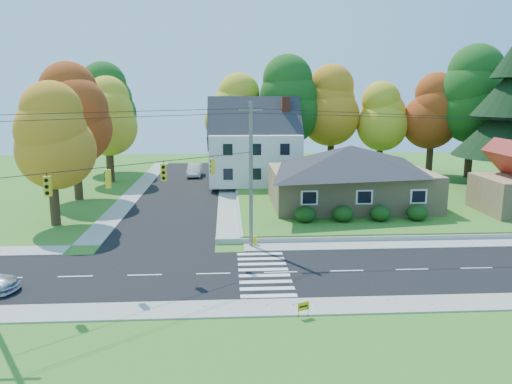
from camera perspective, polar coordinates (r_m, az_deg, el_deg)
ground at (r=30.08m, az=2.83°, el=-9.17°), size 120.00×120.00×0.00m
road_main at (r=30.08m, az=2.83°, el=-9.15°), size 90.00×8.00×0.02m
road_cross at (r=55.25m, az=-8.39°, el=0.17°), size 8.00×44.00×0.02m
sidewalk_north at (r=34.78m, az=1.94°, el=-6.25°), size 90.00×2.00×0.08m
sidewalk_south at (r=25.47m, az=4.07°, el=-12.98°), size 90.00×2.00×0.08m
lawn at (r=52.62m, az=14.53°, el=-0.36°), size 30.00×30.00×0.50m
ranch_house at (r=45.98m, az=10.66°, el=2.00°), size 14.60×10.60×5.40m
colonial_house at (r=56.43m, az=-0.16°, el=5.22°), size 10.40×8.40×9.60m
hedge_row at (r=40.39m, az=11.97°, el=-2.40°), size 10.70×1.70×1.27m
traffic_infrastructure at (r=30.01m, az=2.36°, el=0.99°), size 38.10×10.66×10.00m
tree_lot_0 at (r=62.08m, az=-2.38°, el=9.20°), size 6.72×6.72×12.51m
tree_lot_1 at (r=61.45m, az=3.32°, el=10.39°), size 7.84×7.84×14.60m
tree_lot_2 at (r=63.42m, az=8.68°, el=9.72°), size 7.28×7.28×13.56m
tree_lot_3 at (r=64.02m, az=14.15°, el=8.35°), size 6.16×6.16×11.47m
tree_lot_4 at (r=65.11m, az=19.54°, el=8.67°), size 6.72×6.72×12.51m
tree_lot_5 at (r=64.93m, az=23.65°, el=10.11°), size 8.40×8.40×15.64m
tree_west_0 at (r=42.49m, az=-22.56°, el=5.88°), size 6.16×6.16×11.47m
tree_west_1 at (r=52.23m, az=-20.15°, el=8.33°), size 7.28×7.28×13.56m
tree_west_2 at (r=61.67m, az=-16.57°, el=8.27°), size 6.72×6.72×12.51m
tree_west_3 at (r=69.87m, az=-16.77°, el=9.63°), size 7.84×7.84×14.60m
white_car at (r=64.43m, az=-7.03°, el=2.49°), size 1.82×4.82×1.57m
fire_hydrant at (r=34.97m, az=-0.10°, el=-5.60°), size 0.41×0.33×0.74m
yard_sign at (r=24.31m, az=5.45°, el=-12.90°), size 0.58×0.27×0.78m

